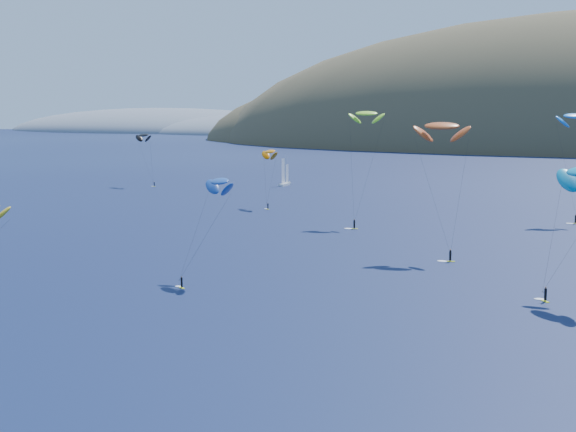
# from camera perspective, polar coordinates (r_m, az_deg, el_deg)

# --- Properties ---
(headland) EXTENTS (460.00, 250.00, 60.00)m
(headland) POSITION_cam_1_polar(r_m,az_deg,el_deg) (926.58, -7.53, 5.80)
(headland) COLOR slate
(headland) RESTS_ON ground
(sailboat) EXTENTS (8.44, 7.33, 10.59)m
(sailboat) POSITION_cam_1_polar(r_m,az_deg,el_deg) (273.38, -0.24, 2.37)
(sailboat) COLOR silver
(sailboat) RESTS_ON ground
(kitesurfer_1) EXTENTS (7.58, 10.49, 16.70)m
(kitesurfer_1) POSITION_cam_1_polar(r_m,az_deg,el_deg) (214.66, -1.30, 4.59)
(kitesurfer_1) COLOR #D5E519
(kitesurfer_1) RESTS_ON ground
(kitesurfer_3) EXTENTS (8.43, 14.94, 27.21)m
(kitesurfer_3) POSITION_cam_1_polar(r_m,az_deg,el_deg) (185.44, 5.60, 7.24)
(kitesurfer_3) COLOR #D5E519
(kitesurfer_3) RESTS_ON ground
(kitesurfer_4) EXTENTS (9.74, 10.14, 26.92)m
(kitesurfer_4) POSITION_cam_1_polar(r_m,az_deg,el_deg) (199.02, 19.79, 6.69)
(kitesurfer_4) COLOR #D5E519
(kitesurfer_4) RESTS_ON ground
(kitesurfer_9) EXTENTS (10.27, 11.20, 25.77)m
(kitesurfer_9) POSITION_cam_1_polar(r_m,az_deg,el_deg) (146.83, 10.89, 6.29)
(kitesurfer_9) COLOR #D5E519
(kitesurfer_9) RESTS_ON ground
(kitesurfer_10) EXTENTS (7.60, 13.41, 16.98)m
(kitesurfer_10) POSITION_cam_1_polar(r_m,az_deg,el_deg) (124.61, -4.89, 2.46)
(kitesurfer_10) COLOR #D5E519
(kitesurfer_10) RESTS_ON ground
(kitesurfer_12) EXTENTS (10.02, 5.80, 19.20)m
(kitesurfer_12) POSITION_cam_1_polar(r_m,az_deg,el_deg) (277.69, -10.23, 5.68)
(kitesurfer_12) COLOR #D5E519
(kitesurfer_12) RESTS_ON ground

